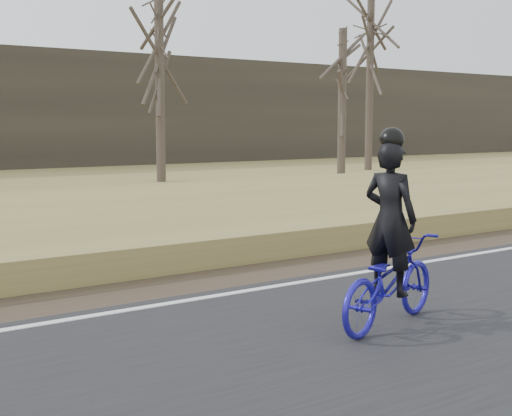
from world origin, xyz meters
TOP-DOWN VIEW (x-y plane):
  - ground at (0.00, 0.00)m, footprint 120.00×120.00m
  - road at (0.00, -2.50)m, footprint 120.00×6.00m
  - edge_line at (0.00, 0.20)m, footprint 120.00×0.12m
  - shoulder at (0.00, 1.20)m, footprint 120.00×1.60m
  - embankment at (0.00, 4.20)m, footprint 120.00×5.00m
  - ballast at (0.00, 8.00)m, footprint 120.00×3.00m
  - railroad at (0.00, 8.00)m, footprint 120.00×2.40m
  - cyclist at (0.53, -1.99)m, footprint 1.96×1.13m
  - bare_tree_center at (7.82, 17.38)m, footprint 0.36×0.36m
  - bare_tree_right at (15.64, 15.74)m, footprint 0.36×0.36m
  - bare_tree_far_right at (19.41, 18.01)m, footprint 0.36×0.36m

SIDE VIEW (x-z plane):
  - ground at x=0.00m, z-range 0.00..0.00m
  - shoulder at x=0.00m, z-range 0.00..0.04m
  - road at x=0.00m, z-range 0.00..0.06m
  - edge_line at x=0.00m, z-range 0.06..0.07m
  - embankment at x=0.00m, z-range 0.00..0.44m
  - ballast at x=0.00m, z-range 0.00..0.45m
  - railroad at x=0.00m, z-range 0.38..0.67m
  - cyclist at x=0.53m, z-range -0.34..1.80m
  - bare_tree_right at x=15.64m, z-range 0.00..6.24m
  - bare_tree_center at x=7.82m, z-range 0.00..7.46m
  - bare_tree_far_right at x=19.41m, z-range 0.00..9.00m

